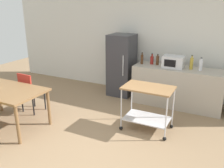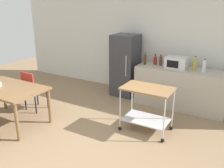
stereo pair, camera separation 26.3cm
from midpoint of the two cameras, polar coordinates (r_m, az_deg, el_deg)
The scene contains 13 objects.
ground_plane at distance 4.12m, azimuth -5.95°, elevation -15.54°, with size 12.00×12.00×0.00m, color #8C7051.
back_wall at distance 6.32m, azimuth 11.07°, elevation 10.58°, with size 8.40×0.12×2.90m, color silver.
kitchen_counter at distance 5.75m, azimuth 16.89°, elevation -0.98°, with size 2.00×0.64×0.90m, color #A89E8E.
dining_table at distance 5.07m, azimuth -21.93°, elevation -1.57°, with size 1.50×0.90×0.75m.
chair_red at distance 5.56m, azimuth -16.76°, elevation -0.92°, with size 0.42×0.42×0.89m.
refrigerator at distance 6.21m, azimuth 4.33°, elevation 4.36°, with size 0.60×0.63×1.55m.
kitchen_cart at distance 4.52m, azimuth 9.82°, elevation -4.18°, with size 0.91×0.57×0.85m.
bottle_olive_oil at distance 5.82m, azimuth 9.05°, elevation 5.66°, with size 0.06×0.06×0.28m.
bottle_sesame_oil at distance 5.84m, azimuth 11.35°, elevation 5.40°, with size 0.08×0.08×0.25m.
bottle_vinegar at distance 5.79m, azimuth 12.62°, elevation 5.29°, with size 0.07×0.07×0.25m.
microwave at distance 5.61m, azimuth 16.18°, elevation 4.80°, with size 0.46×0.35×0.26m.
bottle_soda at distance 5.56m, azimuth 20.09°, elevation 4.30°, with size 0.07×0.07×0.31m.
bottle_soy_sauce at distance 5.53m, azimuth 22.04°, elevation 3.84°, with size 0.08×0.08×0.28m.
Camera 2 is at (2.17, -2.66, 2.32)m, focal length 39.11 mm.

